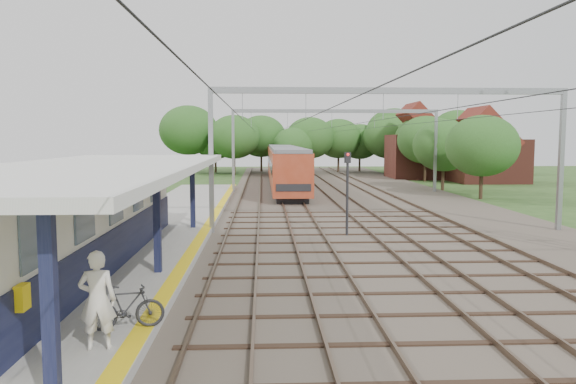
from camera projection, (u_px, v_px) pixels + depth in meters
name	position (u px, v px, depth m)	size (l,w,h in m)	color
ground	(381.00, 350.00, 12.23)	(160.00, 160.00, 0.00)	#2D4C1E
ballast_bed	(350.00, 199.00, 42.23)	(18.00, 90.00, 0.10)	#473D33
platform	(156.00, 235.00, 25.80)	(5.00, 52.00, 0.35)	gray
yellow_stripe	(205.00, 231.00, 25.88)	(0.45, 52.00, 0.01)	yellow
station_building	(72.00, 215.00, 18.59)	(3.41, 18.00, 3.40)	beige
canopy	(96.00, 169.00, 17.50)	(6.40, 20.00, 3.44)	black
rail_tracks	(317.00, 197.00, 42.11)	(11.80, 88.00, 0.15)	brown
catenary_system	(353.00, 124.00, 36.99)	(17.22, 88.00, 7.00)	gray
tree_band	(315.00, 136.00, 68.73)	(31.72, 30.88, 8.82)	#382619
house_near	(488.00, 154.00, 58.62)	(7.00, 6.12, 7.89)	brown
house_far	(424.00, 150.00, 64.34)	(8.00, 6.12, 8.66)	brown
person	(97.00, 300.00, 11.25)	(0.74, 0.48, 2.03)	silver
bicycle	(126.00, 307.00, 12.48)	(0.47, 1.66, 1.00)	black
train	(284.00, 164.00, 55.06)	(2.83, 35.27, 3.73)	black
signal_post	(347.00, 186.00, 25.90)	(0.31, 0.29, 3.96)	black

